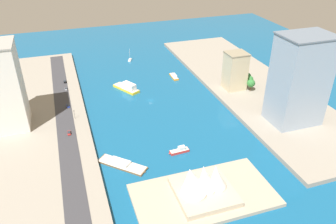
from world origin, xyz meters
The scene contains 20 objects.
ground_plane centered at (0.00, 0.00, 0.00)m, with size 440.00×440.00×0.00m, color #145684.
quay_west centered at (-84.69, 0.00, 1.41)m, with size 70.00×240.00×2.82m, color gray.
quay_east centered at (84.69, 0.00, 1.41)m, with size 70.00×240.00×2.82m, color gray.
peninsula_point centered at (3.37, 108.37, 1.00)m, with size 70.39×37.70×2.00m, color #A89E89.
road_strip centered at (64.49, 0.00, 2.90)m, with size 11.49×228.00×0.15m, color #38383D.
tugboat_red centered at (1.96, 69.69, 1.32)m, with size 12.97×4.28×3.90m.
water_taxi_orange centered at (-31.34, -34.81, 1.26)m, with size 4.52×15.41×3.43m.
ferry_yellow_fast centered at (13.04, -22.94, 2.54)m, with size 18.41×25.06×6.91m.
sailboat_small_white centered at (-3.89, -87.51, 0.85)m, with size 5.48×8.07×11.86m.
barge_flat_brown centered at (37.26, 70.86, 0.94)m, with size 26.35×25.91×2.64m.
office_block_beige centered at (-67.74, 5.86, 17.71)m, with size 16.12×15.00×29.70m.
hotel_broad_white centered at (97.47, 10.07, 30.68)m, with size 23.70×27.15×55.65m.
tower_tall_glass centered at (-80.92, 62.97, 32.32)m, with size 32.70×24.77×58.93m.
pickup_red centered at (62.90, 32.93, 3.72)m, with size 2.07×4.88×1.54m.
sedan_silver centered at (60.42, -33.36, 3.71)m, with size 1.79×4.40×1.49m.
suv_black centered at (60.34, -47.99, 3.78)m, with size 2.08×4.58×1.66m.
hatchback_blue centered at (60.95, -3.84, 3.77)m, with size 2.11×4.72×1.64m.
traffic_light_waterfront centered at (57.64, 14.62, 7.16)m, with size 0.36×0.36×6.50m.
opera_landmark centered at (4.97, 108.37, 9.52)m, with size 29.30×28.71×19.02m.
park_tree_cluster centered at (-79.93, 9.20, 9.44)m, with size 10.81×19.34×9.99m.
Camera 1 is at (60.09, 221.56, 120.56)m, focal length 36.01 mm.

